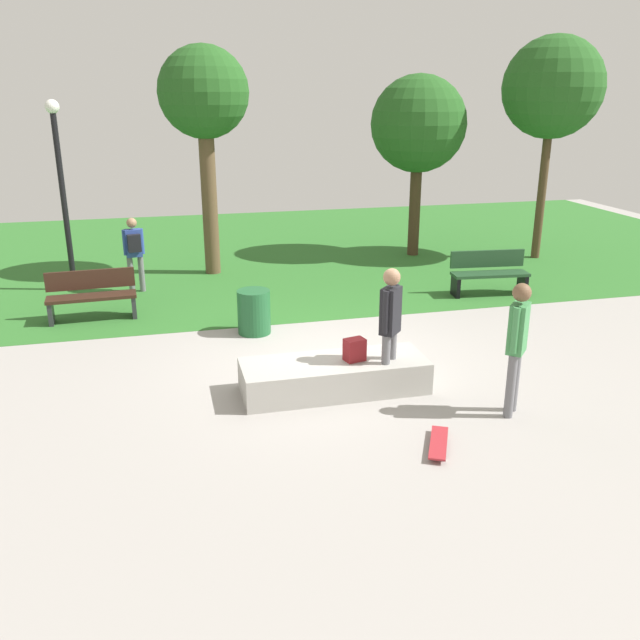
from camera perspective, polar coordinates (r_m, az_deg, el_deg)
The scene contains 15 objects.
ground_plane at distance 10.49m, azimuth 0.93°, elevation -3.64°, with size 28.00×28.00×0.00m, color #9E9993.
grass_lawn at distance 17.98m, azimuth -5.55°, elevation 5.92°, with size 26.60×12.04×0.01m, color #2D6B28.
concrete_ledge at distance 9.43m, azimuth 1.23°, elevation -4.83°, with size 2.62×0.93×0.46m, color #A8A59E.
backpack_on_ledge at distance 9.31m, azimuth 3.00°, elevation -2.57°, with size 0.28×0.20×0.32m, color maroon.
skater_performing_trick at distance 8.82m, azimuth 16.60°, elevation -1.55°, with size 0.36×0.37×1.79m.
skater_watching at distance 9.18m, azimuth 6.06°, elevation -0.02°, with size 0.36×0.37×1.80m.
skateboard_by_ledge at distance 8.18m, azimuth 10.16°, elevation -10.37°, with size 0.53×0.81×0.08m.
park_bench_far_right at distance 14.34m, azimuth 14.33°, elevation 4.03°, with size 1.64×0.62×0.91m.
park_bench_center_lawn at distance 13.04m, azimuth -19.05°, elevation 2.10°, with size 1.62×0.55×0.91m.
tree_broad_elm at distance 15.40m, azimuth -9.95°, elevation 18.31°, with size 1.99×1.99×5.04m.
tree_tall_oak at distance 17.62m, azimuth 19.40°, elevation 18.27°, with size 2.40×2.40×5.35m.
tree_leaning_ash at distance 17.24m, azimuth 8.47°, elevation 16.25°, with size 2.37×2.37×4.49m.
lamp_post at distance 14.83m, azimuth -21.39°, elevation 11.38°, with size 0.28×0.28×3.91m.
trash_bin at distance 11.68m, azimuth -5.70°, elevation 0.70°, with size 0.58×0.58×0.78m, color #1E592D.
pedestrian_with_backpack at distance 14.46m, azimuth -15.70°, elevation 5.93°, with size 0.43×0.38×1.59m.
Camera 1 is at (-2.47, -9.37, 4.03)m, focal length 37.21 mm.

